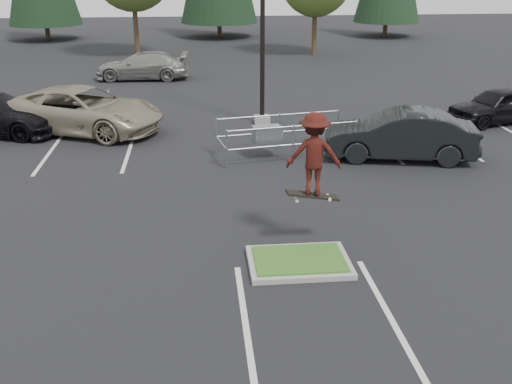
{
  "coord_description": "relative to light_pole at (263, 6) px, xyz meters",
  "views": [
    {
      "loc": [
        -2.08,
        -11.42,
        6.24
      ],
      "look_at": [
        -0.79,
        1.5,
        1.15
      ],
      "focal_mm": 42.0,
      "sensor_mm": 36.0,
      "label": 1
    }
  ],
  "objects": [
    {
      "name": "car_far_silver",
      "position": [
        -5.5,
        10.0,
        -3.83
      ],
      "size": [
        5.16,
        2.36,
        1.46
      ],
      "primitive_type": "imported",
      "rotation": [
        0.0,
        0.0,
        4.65
      ],
      "color": "gray",
      "rests_on": "ground"
    },
    {
      "name": "stall_lines",
      "position": [
        -1.85,
        -5.98,
        -4.56
      ],
      "size": [
        22.62,
        17.6,
        0.01
      ],
      "color": "silver",
      "rests_on": "ground"
    },
    {
      "name": "ground",
      "position": [
        -0.5,
        -12.0,
        -4.56
      ],
      "size": [
        120.0,
        120.0,
        0.0
      ],
      "primitive_type": "plane",
      "color": "black",
      "rests_on": "ground"
    },
    {
      "name": "car_r_black",
      "position": [
        9.5,
        -0.83,
        -3.85
      ],
      "size": [
        4.46,
        2.75,
        1.42
      ],
      "primitive_type": "imported",
      "rotation": [
        0.0,
        0.0,
        4.99
      ],
      "color": "black",
      "rests_on": "ground"
    },
    {
      "name": "skateboarder",
      "position": [
        -0.05,
        -11.0,
        -2.37
      ],
      "size": [
        1.29,
        0.85,
        2.06
      ],
      "rotation": [
        0.0,
        0.0,
        3.01
      ],
      "color": "black",
      "rests_on": "ground"
    },
    {
      "name": "car_r_charc",
      "position": [
        4.0,
        -5.0,
        -3.75
      ],
      "size": [
        5.18,
        2.71,
        1.62
      ],
      "primitive_type": "imported",
      "rotation": [
        0.0,
        0.0,
        4.5
      ],
      "color": "black",
      "rests_on": "ground"
    },
    {
      "name": "car_l_tan",
      "position": [
        -7.0,
        -0.56,
        -3.7
      ],
      "size": [
        6.78,
        5.08,
        1.71
      ],
      "primitive_type": "imported",
      "rotation": [
        0.0,
        0.0,
        1.16
      ],
      "color": "gray",
      "rests_on": "ground"
    },
    {
      "name": "grass_median",
      "position": [
        -0.5,
        -12.0,
        -4.48
      ],
      "size": [
        2.2,
        1.6,
        0.16
      ],
      "color": "gray",
      "rests_on": "ground"
    },
    {
      "name": "light_pole",
      "position": [
        0.0,
        0.0,
        0.0
      ],
      "size": [
        0.7,
        0.6,
        10.12
      ],
      "color": "gray",
      "rests_on": "ground"
    },
    {
      "name": "cart_corral",
      "position": [
        -0.17,
        -4.38,
        -3.76
      ],
      "size": [
        4.68,
        2.36,
        1.27
      ],
      "rotation": [
        0.0,
        0.0,
        0.18
      ],
      "color": "#96989E",
      "rests_on": "ground"
    }
  ]
}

